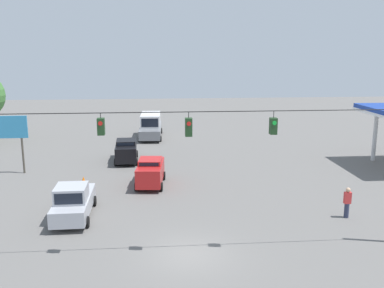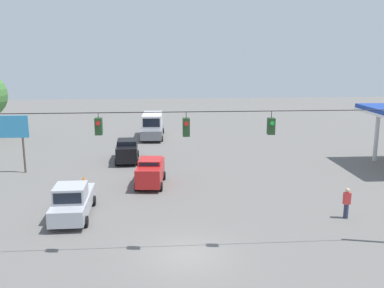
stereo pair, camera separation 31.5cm
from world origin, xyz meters
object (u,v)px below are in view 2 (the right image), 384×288
(roadside_billboard, at_px, (6,132))
(pedestrian, at_px, (347,203))
(pickup_truck_silver_parked_shoulder, at_px, (73,201))
(traffic_cone_second, at_px, (70,197))
(sedan_black_withflow_far, at_px, (127,150))
(overhead_signal_span, at_px, (186,159))
(traffic_cone_nearest, at_px, (62,216))
(box_truck_grey_withflow_deep, at_px, (152,126))
(traffic_cone_third, at_px, (84,180))
(sedan_red_withflow_mid, at_px, (151,171))

(roadside_billboard, xyz_separation_m, pedestrian, (-23.17, 11.44, -2.47))
(pickup_truck_silver_parked_shoulder, xyz_separation_m, traffic_cone_second, (0.76, -2.73, -0.67))
(pickup_truck_silver_parked_shoulder, bearing_deg, sedan_black_withflow_far, -99.87)
(overhead_signal_span, height_order, traffic_cone_nearest, overhead_signal_span)
(traffic_cone_nearest, xyz_separation_m, pedestrian, (-16.69, 0.84, 0.65))
(box_truck_grey_withflow_deep, bearing_deg, traffic_cone_third, 74.45)
(sedan_black_withflow_far, distance_m, pedestrian, 20.08)
(sedan_black_withflow_far, xyz_separation_m, roadside_billboard, (9.27, 3.06, 2.39))
(traffic_cone_third, bearing_deg, sedan_black_withflow_far, -112.92)
(sedan_black_withflow_far, xyz_separation_m, traffic_cone_third, (2.77, 6.54, -0.73))
(pedestrian, bearing_deg, pickup_truck_silver_parked_shoulder, -4.96)
(box_truck_grey_withflow_deep, distance_m, traffic_cone_third, 18.18)
(traffic_cone_second, bearing_deg, roadside_billboard, -49.49)
(pickup_truck_silver_parked_shoulder, bearing_deg, traffic_cone_second, -74.47)
(sedan_red_withflow_mid, height_order, traffic_cone_third, sedan_red_withflow_mid)
(traffic_cone_second, bearing_deg, traffic_cone_nearest, 94.22)
(overhead_signal_span, xyz_separation_m, traffic_cone_third, (6.95, -11.64, -4.43))
(pickup_truck_silver_parked_shoulder, bearing_deg, roadside_billboard, -55.12)
(traffic_cone_second, bearing_deg, traffic_cone_third, -94.06)
(sedan_red_withflow_mid, relative_size, traffic_cone_second, 7.17)
(sedan_black_withflow_far, height_order, roadside_billboard, roadside_billboard)
(sedan_red_withflow_mid, distance_m, roadside_billboard, 12.44)
(sedan_red_withflow_mid, height_order, roadside_billboard, roadside_billboard)
(sedan_black_withflow_far, height_order, pedestrian, sedan_black_withflow_far)
(pickup_truck_silver_parked_shoulder, bearing_deg, overhead_signal_span, 141.83)
(sedan_red_withflow_mid, relative_size, traffic_cone_nearest, 7.17)
(overhead_signal_span, bearing_deg, sedan_black_withflow_far, -77.03)
(sedan_red_withflow_mid, height_order, sedan_black_withflow_far, sedan_red_withflow_mid)
(overhead_signal_span, distance_m, box_truck_grey_withflow_deep, 29.39)
(sedan_red_withflow_mid, height_order, traffic_cone_nearest, sedan_red_withflow_mid)
(traffic_cone_nearest, height_order, roadside_billboard, roadside_billboard)
(traffic_cone_nearest, bearing_deg, roadside_billboard, -58.56)
(box_truck_grey_withflow_deep, xyz_separation_m, traffic_cone_third, (4.87, 17.49, -1.03))
(traffic_cone_nearest, bearing_deg, pickup_truck_silver_parked_shoulder, -132.42)
(overhead_signal_span, distance_m, pickup_truck_silver_parked_shoulder, 9.04)
(box_truck_grey_withflow_deep, bearing_deg, pickup_truck_silver_parked_shoulder, 79.68)
(traffic_cone_second, relative_size, pedestrian, 0.33)
(sedan_red_withflow_mid, bearing_deg, traffic_cone_second, 31.12)
(traffic_cone_second, bearing_deg, sedan_red_withflow_mid, -148.88)
(pickup_truck_silver_parked_shoulder, xyz_separation_m, box_truck_grey_withflow_deep, (-4.38, -24.04, 0.36))
(traffic_cone_second, height_order, roadside_billboard, roadside_billboard)
(overhead_signal_span, xyz_separation_m, sedan_black_withflow_far, (4.19, -18.18, -3.70))
(traffic_cone_second, xyz_separation_m, roadside_billboard, (6.23, -7.30, 3.12))
(sedan_red_withflow_mid, distance_m, traffic_cone_third, 5.08)
(box_truck_grey_withflow_deep, height_order, pedestrian, box_truck_grey_withflow_deep)
(overhead_signal_span, relative_size, traffic_cone_nearest, 38.48)
(overhead_signal_span, bearing_deg, pickup_truck_silver_parked_shoulder, -38.17)
(overhead_signal_span, distance_m, traffic_cone_second, 11.53)
(traffic_cone_second, bearing_deg, box_truck_grey_withflow_deep, -103.55)
(box_truck_grey_withflow_deep, bearing_deg, pedestrian, 114.88)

